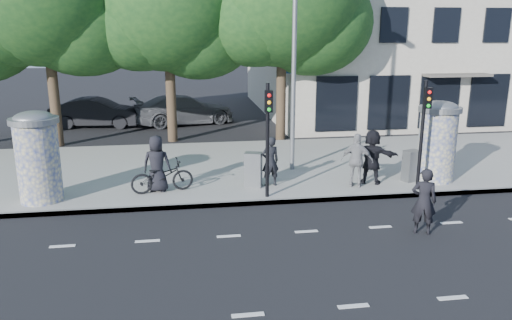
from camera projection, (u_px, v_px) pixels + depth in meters
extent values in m
plane|color=black|center=(321.00, 255.00, 11.46)|extent=(120.00, 120.00, 0.00)
cube|color=gray|center=(266.00, 166.00, 18.61)|extent=(40.00, 8.00, 0.15)
cube|color=slate|center=(289.00, 201.00, 14.83)|extent=(40.00, 0.10, 0.16)
cube|color=silver|center=(353.00, 306.00, 9.36)|extent=(32.00, 0.12, 0.01)
cube|color=silver|center=(306.00, 231.00, 12.80)|extent=(32.00, 0.12, 0.01)
cylinder|color=beige|center=(38.00, 163.00, 14.39)|extent=(1.20, 1.20, 2.30)
cylinder|color=slate|center=(34.00, 121.00, 14.08)|extent=(1.36, 1.36, 0.16)
ellipsoid|color=slate|center=(33.00, 118.00, 14.06)|extent=(1.10, 1.10, 0.38)
cylinder|color=beige|center=(437.00, 146.00, 16.37)|extent=(1.20, 1.20, 2.30)
cylinder|color=slate|center=(440.00, 109.00, 16.06)|extent=(1.36, 1.36, 0.16)
ellipsoid|color=slate|center=(440.00, 107.00, 16.04)|extent=(1.10, 1.10, 0.38)
cylinder|color=black|center=(267.00, 141.00, 14.58)|extent=(0.11, 0.11, 3.40)
cube|color=black|center=(269.00, 101.00, 14.10)|extent=(0.22, 0.14, 0.62)
cylinder|color=black|center=(422.00, 136.00, 15.27)|extent=(0.11, 0.11, 3.40)
cube|color=black|center=(428.00, 98.00, 14.79)|extent=(0.22, 0.14, 0.62)
cylinder|color=slate|center=(294.00, 56.00, 16.92)|extent=(0.16, 0.16, 8.00)
cylinder|color=#38281C|center=(54.00, 93.00, 21.58)|extent=(0.44, 0.44, 4.73)
cylinder|color=#38281C|center=(171.00, 93.00, 22.53)|extent=(0.44, 0.44, 4.41)
ellipsoid|color=#163C18|center=(167.00, 4.00, 21.54)|extent=(6.80, 6.80, 5.78)
cylinder|color=#38281C|center=(281.00, 90.00, 22.85)|extent=(0.44, 0.44, 4.59)
cube|color=#B3A896|center=(424.00, 13.00, 30.78)|extent=(20.00, 15.00, 12.00)
cube|color=black|center=(488.00, 100.00, 24.68)|extent=(18.00, 0.10, 2.60)
cube|color=#59544C|center=(457.00, 75.00, 23.73)|extent=(3.20, 0.90, 0.12)
cube|color=#194C8C|center=(302.00, 70.00, 22.90)|extent=(1.60, 0.06, 0.30)
imported|color=black|center=(157.00, 164.00, 15.29)|extent=(0.94, 0.69, 1.76)
imported|color=black|center=(270.00, 161.00, 15.86)|extent=(0.66, 0.51, 1.61)
imported|color=gray|center=(357.00, 161.00, 15.72)|extent=(1.16, 0.95, 1.73)
imported|color=black|center=(372.00, 157.00, 16.08)|extent=(1.76, 1.19, 1.79)
imported|color=black|center=(424.00, 201.00, 12.50)|extent=(0.73, 0.61, 1.71)
imported|color=black|center=(162.00, 176.00, 15.31)|extent=(1.04, 2.01, 1.00)
cube|color=slate|center=(253.00, 170.00, 15.85)|extent=(0.62, 0.53, 1.11)
cube|color=slate|center=(411.00, 166.00, 16.42)|extent=(0.59, 0.51, 1.04)
imported|color=black|center=(97.00, 113.00, 26.23)|extent=(2.12, 4.79, 1.53)
imported|color=#525459|center=(184.00, 110.00, 26.96)|extent=(3.59, 5.83, 1.58)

